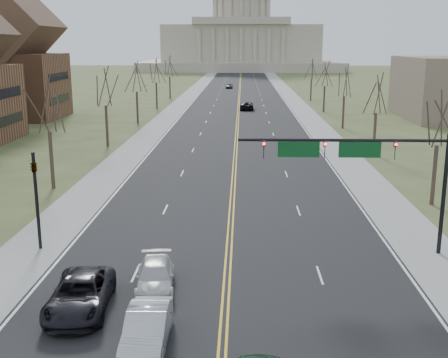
# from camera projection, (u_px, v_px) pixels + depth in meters

# --- Properties ---
(road) EXTENTS (20.00, 380.00, 0.01)m
(road) POSITION_uv_depth(u_px,v_px,m) (239.00, 98.00, 127.56)
(road) COLOR black
(road) RESTS_ON ground
(cross_road) EXTENTS (120.00, 14.00, 0.01)m
(cross_road) POSITION_uv_depth(u_px,v_px,m) (225.00, 308.00, 26.56)
(cross_road) COLOR black
(cross_road) RESTS_ON ground
(sidewalk_left) EXTENTS (4.00, 380.00, 0.03)m
(sidewalk_left) POSITION_uv_depth(u_px,v_px,m) (187.00, 98.00, 127.94)
(sidewalk_left) COLOR gray
(sidewalk_left) RESTS_ON ground
(sidewalk_right) EXTENTS (4.00, 380.00, 0.03)m
(sidewalk_right) POSITION_uv_depth(u_px,v_px,m) (292.00, 98.00, 127.18)
(sidewalk_right) COLOR gray
(sidewalk_right) RESTS_ON ground
(center_line) EXTENTS (0.42, 380.00, 0.01)m
(center_line) POSITION_uv_depth(u_px,v_px,m) (239.00, 98.00, 127.56)
(center_line) COLOR gold
(center_line) RESTS_ON road
(edge_line_left) EXTENTS (0.15, 380.00, 0.01)m
(edge_line_left) POSITION_uv_depth(u_px,v_px,m) (196.00, 98.00, 127.87)
(edge_line_left) COLOR silver
(edge_line_left) RESTS_ON road
(edge_line_right) EXTENTS (0.15, 380.00, 0.01)m
(edge_line_right) POSITION_uv_depth(u_px,v_px,m) (282.00, 98.00, 127.25)
(edge_line_right) COLOR silver
(edge_line_right) RESTS_ON road
(capitol) EXTENTS (90.00, 60.00, 50.00)m
(capitol) POSITION_uv_depth(u_px,v_px,m) (241.00, 38.00, 260.09)
(capitol) COLOR #BDB29E
(capitol) RESTS_ON ground
(signal_mast) EXTENTS (12.12, 0.44, 7.20)m
(signal_mast) POSITION_uv_depth(u_px,v_px,m) (358.00, 158.00, 32.24)
(signal_mast) COLOR black
(signal_mast) RESTS_ON ground
(signal_left) EXTENTS (0.32, 0.36, 6.00)m
(signal_left) POSITION_uv_depth(u_px,v_px,m) (36.00, 190.00, 33.33)
(signal_left) COLOR black
(signal_left) RESTS_ON ground
(tree_r_0) EXTENTS (3.74, 3.74, 8.50)m
(tree_r_0) POSITION_uv_depth(u_px,v_px,m) (439.00, 121.00, 42.00)
(tree_r_0) COLOR #372720
(tree_r_0) RESTS_ON ground
(tree_l_0) EXTENTS (3.96, 3.96, 9.00)m
(tree_l_0) POSITION_uv_depth(u_px,v_px,m) (48.00, 108.00, 46.78)
(tree_l_0) COLOR #372720
(tree_l_0) RESTS_ON ground
(tree_r_1) EXTENTS (3.74, 3.74, 8.50)m
(tree_r_1) POSITION_uv_depth(u_px,v_px,m) (377.00, 96.00, 61.42)
(tree_r_1) COLOR #372720
(tree_r_1) RESTS_ON ground
(tree_l_1) EXTENTS (3.96, 3.96, 9.00)m
(tree_l_1) POSITION_uv_depth(u_px,v_px,m) (105.00, 89.00, 66.20)
(tree_l_1) COLOR #372720
(tree_l_1) RESTS_ON ground
(tree_r_2) EXTENTS (3.74, 3.74, 8.50)m
(tree_r_2) POSITION_uv_depth(u_px,v_px,m) (345.00, 83.00, 80.85)
(tree_r_2) COLOR #372720
(tree_r_2) RESTS_ON ground
(tree_l_2) EXTENTS (3.96, 3.96, 9.00)m
(tree_l_2) POSITION_uv_depth(u_px,v_px,m) (136.00, 78.00, 85.62)
(tree_l_2) COLOR #372720
(tree_l_2) RESTS_ON ground
(tree_r_3) EXTENTS (3.74, 3.74, 8.50)m
(tree_r_3) POSITION_uv_depth(u_px,v_px,m) (325.00, 75.00, 100.27)
(tree_r_3) COLOR #372720
(tree_r_3) RESTS_ON ground
(tree_l_3) EXTENTS (3.96, 3.96, 9.00)m
(tree_l_3) POSITION_uv_depth(u_px,v_px,m) (156.00, 72.00, 105.05)
(tree_l_3) COLOR #372720
(tree_l_3) RESTS_ON ground
(tree_r_4) EXTENTS (3.74, 3.74, 8.50)m
(tree_r_4) POSITION_uv_depth(u_px,v_px,m) (312.00, 70.00, 119.70)
(tree_r_4) COLOR #372720
(tree_r_4) RESTS_ON ground
(tree_l_4) EXTENTS (3.96, 3.96, 9.00)m
(tree_l_4) POSITION_uv_depth(u_px,v_px,m) (170.00, 67.00, 124.47)
(tree_l_4) COLOR #372720
(tree_l_4) RESTS_ON ground
(bldg_left_far) EXTENTS (17.10, 14.28, 23.25)m
(bldg_left_far) POSITION_uv_depth(u_px,v_px,m) (6.00, 60.00, 91.55)
(bldg_left_far) COLOR brown
(bldg_left_far) RESTS_ON ground
(car_sb_inner_lead) EXTENTS (1.78, 4.83, 1.58)m
(car_sb_inner_lead) POSITION_uv_depth(u_px,v_px,m) (147.00, 329.00, 22.99)
(car_sb_inner_lead) COLOR #B2B3BA
(car_sb_inner_lead) RESTS_ON road
(car_sb_outer_lead) EXTENTS (3.07, 5.92, 1.59)m
(car_sb_outer_lead) POSITION_uv_depth(u_px,v_px,m) (80.00, 295.00, 26.10)
(car_sb_outer_lead) COLOR black
(car_sb_outer_lead) RESTS_ON road
(car_sb_inner_second) EXTENTS (2.39, 4.83, 1.35)m
(car_sb_inner_second) POSITION_uv_depth(u_px,v_px,m) (155.00, 277.00, 28.38)
(car_sb_inner_second) COLOR #B6B6B6
(car_sb_inner_second) RESTS_ON road
(car_far_nb) EXTENTS (2.63, 5.52, 1.52)m
(car_far_nb) POSITION_uv_depth(u_px,v_px,m) (247.00, 105.00, 105.33)
(car_far_nb) COLOR black
(car_far_nb) RESTS_ON road
(car_far_sb) EXTENTS (1.99, 4.24, 1.40)m
(car_far_sb) POSITION_uv_depth(u_px,v_px,m) (229.00, 86.00, 154.68)
(car_far_sb) COLOR #515459
(car_far_sb) RESTS_ON road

